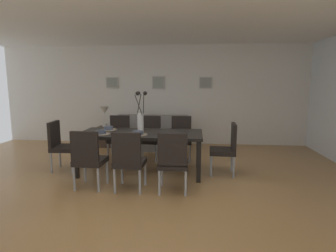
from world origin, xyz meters
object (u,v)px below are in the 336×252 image
at_px(dining_chair_near_right, 119,135).
at_px(bowl_far_left, 138,132).
at_px(bowl_near_left, 101,132).
at_px(framed_picture_center, 158,83).
at_px(side_table, 105,136).
at_px(framed_picture_left, 112,83).
at_px(dining_chair_mid_left, 173,159).
at_px(dining_chair_mid_right, 181,136).
at_px(table_lamp, 105,112).
at_px(dining_chair_near_left, 88,157).
at_px(dining_chair_head_west, 61,143).
at_px(dining_table, 141,136).
at_px(dining_chair_far_right, 150,135).
at_px(dining_chair_far_left, 129,158).
at_px(bowl_near_right, 109,128).
at_px(sofa, 151,137).
at_px(dining_chair_head_east, 227,146).
at_px(centerpiece_vase, 140,117).
at_px(framed_picture_right, 206,83).

bearing_deg(dining_chair_near_right, bowl_far_left, -59.89).
xyz_separation_m(bowl_near_left, framed_picture_center, (0.66, 2.70, 0.85)).
distance_m(side_table, framed_picture_left, 1.47).
relative_size(dining_chair_mid_left, framed_picture_center, 2.72).
height_order(dining_chair_mid_right, table_lamp, table_lamp).
height_order(dining_chair_near_left, dining_chair_head_west, same).
relative_size(dining_table, framed_picture_center, 6.51).
height_order(dining_chair_far_right, side_table, dining_chair_far_right).
distance_m(dining_chair_far_left, framed_picture_left, 3.76).
relative_size(dining_chair_near_left, bowl_near_right, 5.41).
distance_m(dining_table, bowl_near_left, 0.70).
xyz_separation_m(dining_table, sofa, (-0.11, 1.91, -0.39)).
xyz_separation_m(dining_chair_far_left, table_lamp, (-1.30, 2.84, 0.38)).
height_order(dining_chair_far_left, dining_chair_mid_right, same).
xyz_separation_m(side_table, framed_picture_left, (0.06, 0.54, 1.37)).
xyz_separation_m(dining_chair_head_east, framed_picture_left, (-2.78, 2.45, 1.11)).
bearing_deg(dining_chair_mid_right, dining_chair_far_right, -178.86).
relative_size(bowl_near_left, bowl_near_right, 1.00).
distance_m(dining_table, framed_picture_left, 2.93).
height_order(bowl_far_left, sofa, bowl_far_left).
xyz_separation_m(dining_chair_far_left, framed_picture_left, (-1.23, 3.38, 1.11)).
height_order(dining_chair_head_east, bowl_far_left, dining_chair_head_east).
xyz_separation_m(dining_chair_mid_right, sofa, (-0.79, 0.99, -0.23)).
height_order(dining_chair_mid_left, centerpiece_vase, centerpiece_vase).
xyz_separation_m(dining_chair_head_west, side_table, (0.21, 1.95, -0.25)).
bearing_deg(table_lamp, centerpiece_vase, -56.05).
bearing_deg(dining_chair_near_left, dining_chair_far_left, -2.62).
bearing_deg(dining_chair_near_right, framed_picture_left, 110.58).
height_order(centerpiece_vase, framed_picture_center, framed_picture_center).
xyz_separation_m(dining_chair_mid_right, framed_picture_right, (0.56, 1.56, 1.11)).
xyz_separation_m(centerpiece_vase, bowl_far_left, (-0.00, -0.22, -0.24)).
distance_m(dining_chair_near_right, dining_chair_mid_left, 2.23).
distance_m(dining_chair_mid_left, bowl_near_left, 1.50).
xyz_separation_m(bowl_far_left, framed_picture_right, (1.24, 2.70, 0.85)).
relative_size(dining_chair_mid_right, framed_picture_center, 2.72).
distance_m(table_lamp, framed_picture_right, 2.70).
bearing_deg(dining_table, framed_picture_right, 63.39).
bearing_deg(centerpiece_vase, bowl_near_right, 161.90).
height_order(bowl_near_right, table_lamp, table_lamp).
xyz_separation_m(dining_chair_far_right, bowl_near_left, (-0.68, -1.12, 0.27)).
height_order(dining_table, bowl_near_right, bowl_near_right).
bearing_deg(dining_chair_far_left, dining_chair_far_right, 89.10).
bearing_deg(dining_chair_mid_left, bowl_far_left, 133.80).
bearing_deg(centerpiece_vase, framed_picture_left, 116.64).
bearing_deg(dining_chair_near_right, framed_picture_right, 39.73).
xyz_separation_m(dining_chair_far_right, dining_chair_head_east, (1.52, -0.88, 0.00)).
relative_size(dining_chair_far_right, dining_chair_head_west, 1.00).
relative_size(dining_chair_head_east, bowl_near_right, 5.41).
height_order(dining_chair_mid_right, bowl_near_right, dining_chair_mid_right).
height_order(dining_table, dining_chair_near_right, dining_chair_near_right).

